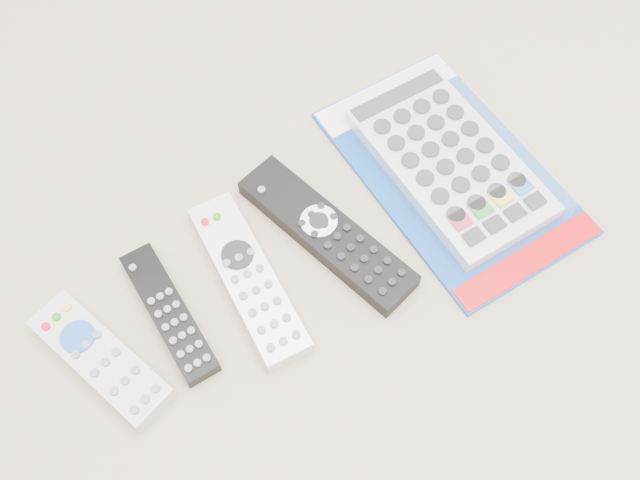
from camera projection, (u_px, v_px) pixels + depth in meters
remote_small_grey at (101, 359)px, 0.73m from camera, size 0.08×0.17×0.03m
remote_slim_black at (169, 313)px, 0.76m from camera, size 0.06×0.17×0.02m
remote_silver_dvd at (249, 278)px, 0.77m from camera, size 0.09×0.22×0.02m
remote_large_black at (327, 233)px, 0.80m from camera, size 0.08×0.24×0.03m
jumbo_remote_packaged at (450, 161)px, 0.84m from camera, size 0.23×0.34×0.04m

